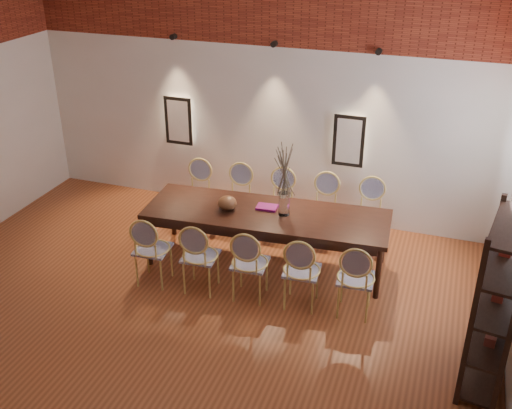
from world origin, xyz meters
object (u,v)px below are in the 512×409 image
(chair_near_c, at_px, (250,263))
(book, at_px, (267,207))
(chair_near_a, at_px, (153,249))
(vase, at_px, (284,204))
(chair_far_a, at_px, (196,195))
(bowl, at_px, (227,203))
(chair_near_b, at_px, (200,256))
(chair_far_e, at_px, (369,216))
(chair_near_d, at_px, (302,270))
(chair_far_b, at_px, (237,200))
(chair_near_e, at_px, (356,278))
(shelving_rack, at_px, (498,304))
(dining_table, at_px, (266,238))
(chair_far_d, at_px, (324,211))
(chair_far_c, at_px, (280,205))

(chair_near_c, distance_m, book, 0.93)
(chair_near_a, xyz_separation_m, vase, (1.40, 0.88, 0.43))
(book, bearing_deg, chair_far_a, 155.37)
(bowl, bearing_deg, chair_near_b, -94.88)
(chair_far_e, bearing_deg, book, 28.01)
(chair_near_b, relative_size, chair_far_a, 1.00)
(chair_near_c, relative_size, chair_far_e, 1.00)
(chair_near_d, xyz_separation_m, chair_far_b, (-1.35, 1.46, 0.00))
(chair_near_c, bearing_deg, chair_near_d, 0.00)
(chair_near_d, relative_size, chair_near_e, 1.00)
(vase, height_order, book, vase)
(vase, relative_size, bowl, 1.25)
(chair_near_a, xyz_separation_m, book, (1.15, 0.97, 0.30))
(vase, bearing_deg, chair_near_b, -133.16)
(chair_far_b, distance_m, bowl, 0.91)
(chair_far_a, height_order, shelving_rack, shelving_rack)
(chair_near_e, xyz_separation_m, vase, (-1.06, 0.70, 0.43))
(chair_near_a, relative_size, chair_far_e, 1.00)
(dining_table, height_order, chair_near_c, chair_near_c)
(chair_far_d, relative_size, shelving_rack, 0.52)
(chair_near_c, xyz_separation_m, bowl, (-0.55, 0.69, 0.37))
(dining_table, height_order, bowl, bowl)
(shelving_rack, bearing_deg, chair_far_c, 151.60)
(dining_table, relative_size, chair_far_b, 3.28)
(dining_table, distance_m, bowl, 0.69)
(chair_near_a, xyz_separation_m, chair_far_c, (1.12, 1.64, 0.00))
(chair_far_c, height_order, chair_far_d, same)
(chair_near_a, bearing_deg, vase, 27.99)
(chair_near_c, height_order, shelving_rack, shelving_rack)
(chair_far_e, relative_size, bowl, 3.92)
(chair_near_d, xyz_separation_m, book, (-0.70, 0.83, 0.30))
(chair_near_d, relative_size, chair_far_b, 1.00)
(chair_far_a, bearing_deg, bowl, 131.60)
(bowl, xyz_separation_m, shelving_rack, (3.21, -1.24, 0.06))
(chair_far_c, bearing_deg, chair_near_b, 68.31)
(chair_far_b, bearing_deg, dining_table, 128.50)
(chair_near_a, relative_size, chair_far_a, 1.00)
(chair_near_b, height_order, chair_far_e, same)
(dining_table, xyz_separation_m, chair_near_d, (0.67, -0.73, 0.09))
(chair_far_e, bearing_deg, chair_near_c, 51.50)
(chair_near_c, bearing_deg, chair_near_e, 0.00)
(vase, bearing_deg, chair_far_b, 141.58)
(bowl, bearing_deg, chair_far_e, 29.66)
(bowl, relative_size, shelving_rack, 0.13)
(chair_near_d, relative_size, chair_far_d, 1.00)
(vase, bearing_deg, chair_near_d, -59.01)
(chair_near_b, bearing_deg, chair_far_c, 68.31)
(bowl, bearing_deg, chair_near_a, -131.08)
(vase, relative_size, shelving_rack, 0.17)
(chair_far_c, height_order, shelving_rack, shelving_rack)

